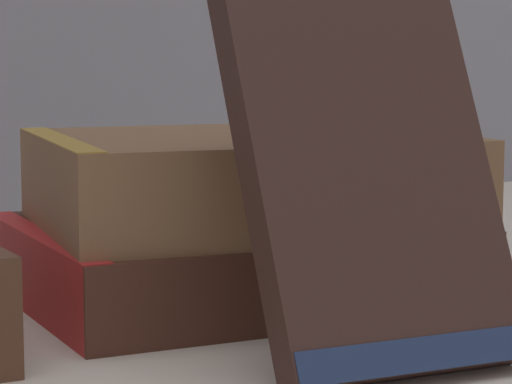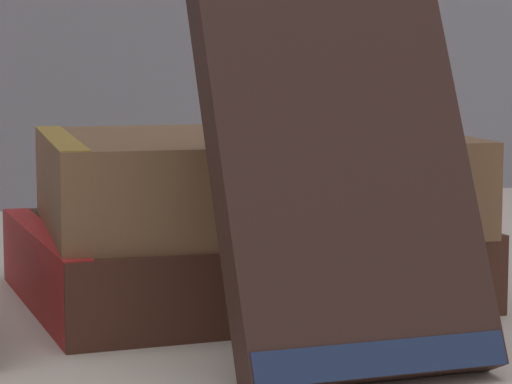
# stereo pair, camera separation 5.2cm
# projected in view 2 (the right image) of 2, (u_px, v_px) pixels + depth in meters

# --- Properties ---
(ground_plane) EXTENTS (3.00, 3.00, 0.00)m
(ground_plane) POSITION_uv_depth(u_px,v_px,m) (312.00, 311.00, 0.53)
(ground_plane) COLOR beige
(book_flat_bottom) EXTENTS (0.20, 0.16, 0.04)m
(book_flat_bottom) POSITION_uv_depth(u_px,v_px,m) (227.00, 260.00, 0.56)
(book_flat_bottom) COLOR #422319
(book_flat_bottom) RESTS_ON ground_plane
(book_flat_top) EXTENTS (0.19, 0.15, 0.04)m
(book_flat_top) POSITION_uv_depth(u_px,v_px,m) (239.00, 180.00, 0.55)
(book_flat_top) COLOR brown
(book_flat_top) RESTS_ON book_flat_bottom
(book_leaning_front) EXTENTS (0.10, 0.08, 0.16)m
(book_leaning_front) POSITION_uv_depth(u_px,v_px,m) (342.00, 169.00, 0.44)
(book_leaning_front) COLOR #331E19
(book_leaning_front) RESTS_ON ground_plane
(pocket_watch) EXTENTS (0.06, 0.06, 0.01)m
(pocket_watch) POSITION_uv_depth(u_px,v_px,m) (345.00, 130.00, 0.53)
(pocket_watch) COLOR white
(pocket_watch) RESTS_ON book_flat_top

